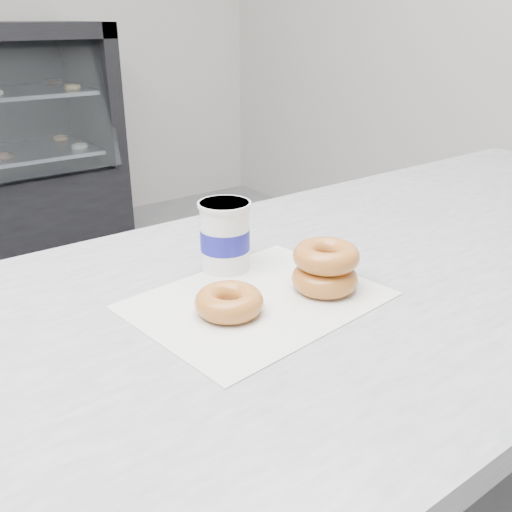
% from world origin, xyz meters
% --- Properties ---
extents(wax_paper, '(0.37, 0.29, 0.00)m').
position_xyz_m(wax_paper, '(0.32, -0.60, 0.90)').
color(wax_paper, silver).
rests_on(wax_paper, counter).
extents(donut_single, '(0.12, 0.12, 0.03)m').
position_xyz_m(donut_single, '(0.27, -0.60, 0.92)').
color(donut_single, gold).
rests_on(donut_single, wax_paper).
extents(donut_stack, '(0.14, 0.14, 0.07)m').
position_xyz_m(donut_stack, '(0.42, -0.63, 0.94)').
color(donut_stack, gold).
rests_on(donut_stack, wax_paper).
extents(coffee_cup, '(0.08, 0.08, 0.11)m').
position_xyz_m(coffee_cup, '(0.35, -0.47, 0.96)').
color(coffee_cup, white).
rests_on(coffee_cup, counter).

